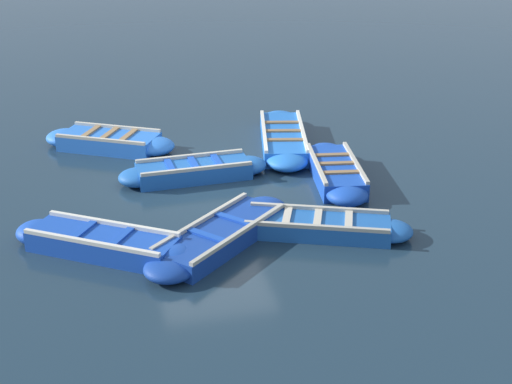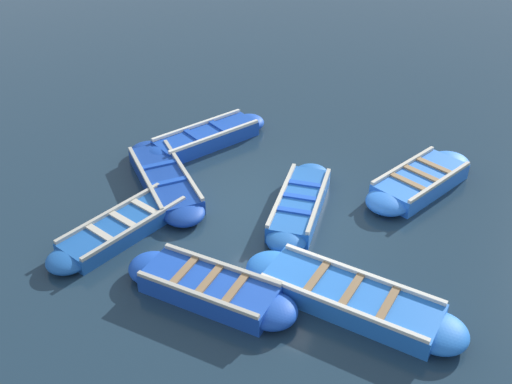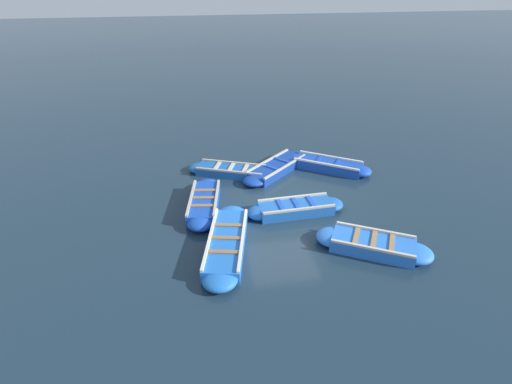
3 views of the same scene
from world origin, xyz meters
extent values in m
plane|color=#1C303F|center=(0.00, 0.00, 0.00)|extent=(120.00, 120.00, 0.00)
cube|color=#1947B7|center=(-2.36, -2.38, 0.18)|extent=(2.72, 2.18, 0.37)
ellipsoid|color=#1947B7|center=(-3.49, -1.65, 0.18)|extent=(1.11, 1.10, 0.37)
ellipsoid|color=#1947B7|center=(-1.24, -3.11, 0.18)|extent=(1.11, 1.10, 0.37)
cube|color=silver|center=(-2.57, -2.70, 0.40)|extent=(2.25, 1.50, 0.07)
cube|color=silver|center=(-2.15, -2.06, 0.40)|extent=(2.25, 1.50, 0.07)
cube|color=#1947B7|center=(-2.68, -2.17, 0.39)|extent=(0.53, 0.70, 0.04)
cube|color=#1947B7|center=(-2.04, -2.59, 0.39)|extent=(0.53, 0.70, 0.04)
cube|color=blue|center=(2.18, 2.15, 0.18)|extent=(1.63, 3.19, 0.37)
ellipsoid|color=blue|center=(1.86, 0.66, 0.18)|extent=(1.12, 1.15, 0.37)
ellipsoid|color=blue|center=(2.49, 3.64, 0.18)|extent=(1.12, 1.15, 0.37)
cube|color=silver|center=(2.64, 2.05, 0.40)|extent=(0.70, 2.94, 0.07)
cube|color=silver|center=(1.71, 2.24, 0.40)|extent=(0.70, 2.94, 0.07)
cube|color=olive|center=(2.04, 1.51, 0.39)|extent=(0.91, 0.32, 0.04)
cube|color=olive|center=(2.18, 2.15, 0.39)|extent=(0.91, 0.32, 0.04)
cube|color=olive|center=(2.31, 2.78, 0.39)|extent=(0.91, 0.32, 0.04)
cube|color=navy|center=(-0.28, -2.53, 0.16)|extent=(2.72, 2.58, 0.33)
ellipsoid|color=navy|center=(-1.32, -3.47, 0.16)|extent=(1.25, 1.25, 0.33)
ellipsoid|color=navy|center=(0.76, -1.59, 0.16)|extent=(1.25, 1.25, 0.33)
cube|color=#B2AD9E|center=(0.01, -2.86, 0.36)|extent=(2.09, 1.90, 0.07)
cube|color=#B2AD9E|center=(-0.57, -2.21, 0.36)|extent=(2.09, 1.90, 0.07)
cube|color=#1947B7|center=(-0.57, -2.80, 0.35)|extent=(0.66, 0.71, 0.04)
cube|color=#1947B7|center=(0.02, -2.27, 0.35)|extent=(0.66, 0.71, 0.04)
cube|color=blue|center=(-1.99, 2.90, 0.19)|extent=(2.55, 2.02, 0.37)
ellipsoid|color=blue|center=(-3.02, 3.46, 0.19)|extent=(1.31, 1.30, 0.37)
ellipsoid|color=blue|center=(-0.97, 2.34, 0.19)|extent=(1.31, 1.30, 0.37)
cube|color=beige|center=(-2.22, 2.49, 0.41)|extent=(2.05, 1.17, 0.07)
cube|color=beige|center=(-1.77, 3.32, 0.41)|extent=(2.05, 1.17, 0.07)
cube|color=#9E7A51|center=(-2.43, 3.14, 0.39)|extent=(0.56, 0.86, 0.04)
cube|color=#9E7A51|center=(-1.99, 2.90, 0.39)|extent=(0.56, 0.86, 0.04)
cube|color=#9E7A51|center=(-1.56, 2.67, 0.39)|extent=(0.56, 0.86, 0.04)
cube|color=#1947B7|center=(2.71, -0.22, 0.19)|extent=(1.27, 2.51, 0.38)
ellipsoid|color=#1947B7|center=(2.54, -1.41, 0.19)|extent=(0.98, 1.00, 0.38)
ellipsoid|color=#1947B7|center=(2.88, 0.96, 0.19)|extent=(0.98, 1.00, 0.38)
cube|color=#B2AD9E|center=(3.13, -0.28, 0.42)|extent=(0.42, 2.34, 0.07)
cube|color=#B2AD9E|center=(2.29, -0.16, 0.42)|extent=(0.42, 2.34, 0.07)
cube|color=olive|center=(2.64, -0.73, 0.40)|extent=(0.83, 0.26, 0.04)
cube|color=olive|center=(2.71, -0.22, 0.40)|extent=(0.83, 0.26, 0.04)
cube|color=olive|center=(2.78, 0.28, 0.40)|extent=(0.83, 0.26, 0.04)
cube|color=#1E59AD|center=(1.54, -2.55, 0.15)|extent=(2.81, 1.78, 0.31)
ellipsoid|color=#1E59AD|center=(0.30, -2.06, 0.15)|extent=(1.06, 1.05, 0.31)
ellipsoid|color=#1E59AD|center=(2.79, -3.03, 0.15)|extent=(1.06, 1.05, 0.31)
cube|color=#B2AD9E|center=(1.40, -2.92, 0.34)|extent=(2.47, 1.03, 0.07)
cube|color=#B2AD9E|center=(1.69, -2.18, 0.34)|extent=(2.47, 1.03, 0.07)
cube|color=beige|center=(1.01, -2.34, 0.33)|extent=(0.41, 0.77, 0.04)
cube|color=beige|center=(1.54, -2.55, 0.33)|extent=(0.41, 0.77, 0.04)
cube|color=beige|center=(2.07, -2.75, 0.33)|extent=(0.41, 0.77, 0.04)
cube|color=#1E59AD|center=(-0.28, 0.59, 0.18)|extent=(2.51, 1.00, 0.35)
ellipsoid|color=#1E59AD|center=(-1.52, 0.53, 0.18)|extent=(0.87, 0.84, 0.35)
ellipsoid|color=#1E59AD|center=(0.95, 0.66, 0.18)|extent=(0.87, 0.84, 0.35)
cube|color=#B2AD9E|center=(-0.26, 0.20, 0.39)|extent=(2.42, 0.20, 0.07)
cube|color=#B2AD9E|center=(-0.30, 0.99, 0.39)|extent=(2.42, 0.20, 0.07)
cube|color=#1947B7|center=(-0.81, 0.57, 0.37)|extent=(0.18, 0.77, 0.04)
cube|color=#1947B7|center=(-0.28, 0.59, 0.37)|extent=(0.18, 0.77, 0.04)
cube|color=#1947B7|center=(0.24, 0.62, 0.37)|extent=(0.18, 0.77, 0.04)
camera|label=1|loc=(-2.31, -13.77, 6.14)|focal=50.00mm
camera|label=2|loc=(9.79, 3.00, 7.35)|focal=42.00mm
camera|label=3|loc=(2.81, 11.48, 7.23)|focal=28.00mm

